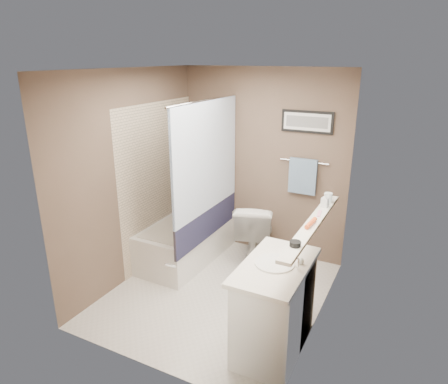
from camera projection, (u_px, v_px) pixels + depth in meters
The scene contains 32 objects.
ground at pixel (218, 293), 4.47m from camera, with size 2.50×2.50×0.00m, color silver.
ceiling at pixel (217, 71), 3.70m from camera, with size 2.20×2.50×0.04m, color white.
wall_back at pixel (262, 164), 5.12m from camera, with size 2.20×0.04×2.40m, color brown.
wall_front at pixel (142, 238), 3.04m from camera, with size 2.20×0.04×2.40m, color brown.
wall_left at pixel (134, 178), 4.54m from camera, with size 0.04×2.50×2.40m, color brown.
wall_right at pixel (323, 209), 3.61m from camera, with size 0.04×2.50×2.40m, color brown.
tile_surround at pixel (159, 183), 5.03m from camera, with size 0.02×1.55×2.00m, color beige.
curtain_rod at pixel (206, 100), 4.40m from camera, with size 0.02×0.02×1.55m, color silver.
curtain_upper at pixel (207, 158), 4.61m from camera, with size 0.03×1.45×1.28m, color white.
curtain_lower at pixel (208, 223), 4.87m from camera, with size 0.03×1.45×0.36m, color #222240.
mirror at pixel (323, 168), 3.35m from camera, with size 0.02×1.60×1.00m, color silver.
shelf at pixel (313, 224), 3.54m from camera, with size 0.12×1.60×0.03m, color silver.
towel_bar at pixel (304, 162), 4.83m from camera, with size 0.02×0.02×0.60m, color silver.
towel at pixel (303, 176), 4.88m from camera, with size 0.34×0.05×0.44m, color #94B8D8.
art_frame at pixel (307, 122), 4.69m from camera, with size 0.62×0.03×0.26m, color black.
art_mat at pixel (307, 122), 4.68m from camera, with size 0.56×0.00×0.20m, color white.
art_image at pixel (307, 122), 4.68m from camera, with size 0.50×0.00×0.13m, color #595959.
door at pixel (205, 279), 2.86m from camera, with size 0.80×0.02×2.00m, color silver.
door_handle at pixel (170, 265), 3.04m from camera, with size 0.02×0.02×0.10m, color silver.
bathtub at pixel (188, 239), 5.21m from camera, with size 0.70×1.50×0.50m, color white.
tub_rim at pixel (188, 221), 5.13m from camera, with size 0.56×1.36×0.02m, color beige.
toilet at pixel (255, 232), 5.05m from camera, with size 0.45×0.79×0.81m, color silver.
vanity at pixel (275, 309), 3.52m from camera, with size 0.50×0.90×0.80m, color white.
countertop at pixel (276, 266), 3.39m from camera, with size 0.54×0.96×0.04m, color silver.
sink_basin at pixel (275, 263), 3.38m from camera, with size 0.34×0.34×0.01m, color silver.
faucet_spout at pixel (298, 264), 3.29m from camera, with size 0.02×0.02×0.10m, color white.
faucet_knob at pixel (301, 261), 3.38m from camera, with size 0.05×0.05×0.05m, color silver.
candle_bowl_near at pixel (295, 244), 3.09m from camera, with size 0.09×0.09×0.04m, color black.
hair_brush_front at pixel (311, 223), 3.47m from camera, with size 0.04×0.04×0.22m, color #D94F1E.
pink_comb at pixel (319, 214), 3.73m from camera, with size 0.03×0.16×0.01m, color pink.
glass_jar at pixel (328, 198), 4.01m from camera, with size 0.08×0.08×0.10m, color white.
soap_bottle at pixel (325, 200), 3.88m from camera, with size 0.06×0.07×0.14m, color #999999.
Camera 1 is at (1.81, -3.41, 2.52)m, focal length 32.00 mm.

